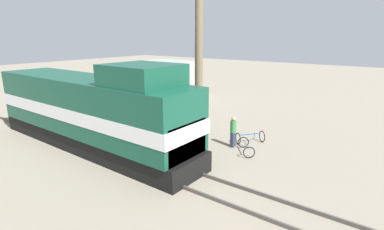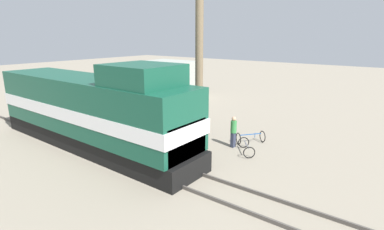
{
  "view_description": "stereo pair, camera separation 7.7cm",
  "coord_description": "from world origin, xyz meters",
  "px_view_note": "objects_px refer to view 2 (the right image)",
  "views": [
    {
      "loc": [
        -9.47,
        -11.43,
        6.19
      ],
      "look_at": [
        1.2,
        -3.36,
        2.62
      ],
      "focal_mm": 28.0,
      "sensor_mm": 36.0,
      "label": 1
    },
    {
      "loc": [
        -9.43,
        -11.49,
        6.19
      ],
      "look_at": [
        1.2,
        -3.36,
        2.62
      ],
      "focal_mm": 28.0,
      "sensor_mm": 36.0,
      "label": 2
    }
  ],
  "objects_px": {
    "bicycle": "(251,137)",
    "person_bystander": "(233,131)",
    "vendor_umbrella": "(171,100)",
    "bicycle_spare": "(246,147)",
    "billboard_sign": "(169,99)",
    "utility_pole": "(199,48)",
    "locomotive": "(94,112)"
  },
  "relations": [
    {
      "from": "vendor_umbrella",
      "to": "utility_pole",
      "type": "bearing_deg",
      "value": -117.52
    },
    {
      "from": "person_bystander",
      "to": "bicycle",
      "type": "bearing_deg",
      "value": -23.21
    },
    {
      "from": "bicycle",
      "to": "person_bystander",
      "type": "bearing_deg",
      "value": 104.65
    },
    {
      "from": "vendor_umbrella",
      "to": "billboard_sign",
      "type": "height_order",
      "value": "billboard_sign"
    },
    {
      "from": "utility_pole",
      "to": "bicycle",
      "type": "distance_m",
      "value": 5.98
    },
    {
      "from": "bicycle",
      "to": "vendor_umbrella",
      "type": "bearing_deg",
      "value": 33.95
    },
    {
      "from": "locomotive",
      "to": "bicycle",
      "type": "relative_size",
      "value": 8.64
    },
    {
      "from": "bicycle",
      "to": "utility_pole",
      "type": "bearing_deg",
      "value": 70.65
    },
    {
      "from": "billboard_sign",
      "to": "utility_pole",
      "type": "bearing_deg",
      "value": -94.71
    },
    {
      "from": "locomotive",
      "to": "vendor_umbrella",
      "type": "bearing_deg",
      "value": 0.39
    },
    {
      "from": "utility_pole",
      "to": "billboard_sign",
      "type": "bearing_deg",
      "value": 85.29
    },
    {
      "from": "utility_pole",
      "to": "vendor_umbrella",
      "type": "relative_size",
      "value": 5.7
    },
    {
      "from": "locomotive",
      "to": "billboard_sign",
      "type": "xyz_separation_m",
      "value": [
        4.5,
        -1.47,
        0.14
      ]
    },
    {
      "from": "locomotive",
      "to": "billboard_sign",
      "type": "bearing_deg",
      "value": -18.08
    },
    {
      "from": "person_bystander",
      "to": "bicycle_spare",
      "type": "relative_size",
      "value": 1.11
    },
    {
      "from": "locomotive",
      "to": "vendor_umbrella",
      "type": "height_order",
      "value": "locomotive"
    },
    {
      "from": "locomotive",
      "to": "bicycle",
      "type": "distance_m",
      "value": 9.06
    },
    {
      "from": "utility_pole",
      "to": "billboard_sign",
      "type": "height_order",
      "value": "utility_pole"
    },
    {
      "from": "person_bystander",
      "to": "utility_pole",
      "type": "bearing_deg",
      "value": 103.1
    },
    {
      "from": "locomotive",
      "to": "bicycle_spare",
      "type": "bearing_deg",
      "value": -58.0
    },
    {
      "from": "utility_pole",
      "to": "billboard_sign",
      "type": "xyz_separation_m",
      "value": [
        0.21,
        2.55,
        -3.24
      ]
    },
    {
      "from": "bicycle_spare",
      "to": "locomotive",
      "type": "bearing_deg",
      "value": -6.78
    },
    {
      "from": "billboard_sign",
      "to": "vendor_umbrella",
      "type": "bearing_deg",
      "value": 38.44
    },
    {
      "from": "utility_pole",
      "to": "vendor_umbrella",
      "type": "bearing_deg",
      "value": 62.48
    },
    {
      "from": "bicycle_spare",
      "to": "person_bystander",
      "type": "bearing_deg",
      "value": -57.02
    },
    {
      "from": "vendor_umbrella",
      "to": "bicycle_spare",
      "type": "distance_m",
      "value": 7.54
    },
    {
      "from": "person_bystander",
      "to": "billboard_sign",
      "type": "bearing_deg",
      "value": 93.37
    },
    {
      "from": "vendor_umbrella",
      "to": "billboard_sign",
      "type": "distance_m",
      "value": 2.5
    },
    {
      "from": "vendor_umbrella",
      "to": "bicycle",
      "type": "relative_size",
      "value": 1.13
    },
    {
      "from": "locomotive",
      "to": "bicycle_spare",
      "type": "xyz_separation_m",
      "value": [
        4.44,
        -7.11,
        -1.79
      ]
    },
    {
      "from": "vendor_umbrella",
      "to": "person_bystander",
      "type": "xyz_separation_m",
      "value": [
        -1.64,
        -6.14,
        -0.71
      ]
    },
    {
      "from": "billboard_sign",
      "to": "person_bystander",
      "type": "distance_m",
      "value": 4.8
    }
  ]
}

